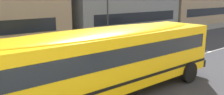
# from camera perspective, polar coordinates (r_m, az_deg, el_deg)

# --- Properties ---
(ground_plane) EXTENTS (400.00, 400.00, 0.00)m
(ground_plane) POSITION_cam_1_polar(r_m,az_deg,el_deg) (11.44, -6.08, -9.34)
(ground_plane) COLOR #38383D
(sidewalk_far) EXTENTS (120.00, 3.00, 0.01)m
(sidewalk_far) POSITION_cam_1_polar(r_m,az_deg,el_deg) (18.35, -19.81, -1.67)
(sidewalk_far) COLOR gray
(sidewalk_far) RESTS_ON ground_plane
(lane_centreline) EXTENTS (110.00, 0.16, 0.01)m
(lane_centreline) POSITION_cam_1_polar(r_m,az_deg,el_deg) (11.44, -6.08, -9.33)
(lane_centreline) COLOR silver
(lane_centreline) RESTS_ON ground_plane
(school_bus) EXTENTS (13.15, 3.11, 2.94)m
(school_bus) POSITION_cam_1_polar(r_m,az_deg,el_deg) (9.62, -2.83, -2.54)
(school_bus) COLOR yellow
(school_bus) RESTS_ON ground_plane
(parked_car_white_mid_block) EXTENTS (3.96, 1.99, 1.64)m
(parked_car_white_mid_block) POSITION_cam_1_polar(r_m,az_deg,el_deg) (23.32, 13.04, 3.71)
(parked_car_white_mid_block) COLOR silver
(parked_car_white_mid_block) RESTS_ON ground_plane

